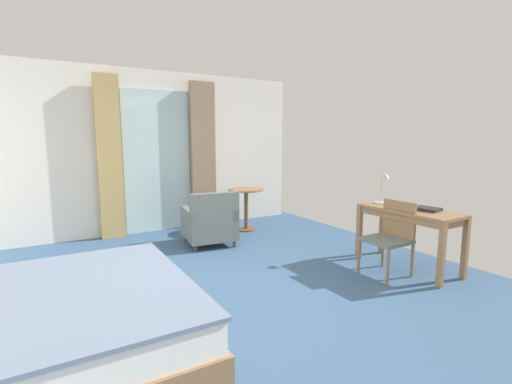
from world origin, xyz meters
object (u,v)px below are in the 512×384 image
object	(u,v)px
bed	(21,335)
closed_book	(427,209)
writing_desk	(409,217)
armchair_by_window	(210,223)
desk_chair	(391,234)
desk_lamp	(383,184)
round_cafe_table	(246,200)

from	to	relation	value
bed	closed_book	size ratio (longest dim) A/B	8.05
bed	closed_book	world-z (taller)	bed
writing_desk	armchair_by_window	xyz separation A→B (m)	(-1.70, 2.19, -0.31)
bed	desk_chair	bearing A→B (deg)	-0.13
desk_lamp	round_cafe_table	distance (m)	2.44
armchair_by_window	round_cafe_table	world-z (taller)	armchair_by_window
bed	round_cafe_table	size ratio (longest dim) A/B	3.02
closed_book	armchair_by_window	world-z (taller)	armchair_by_window
desk_lamp	closed_book	bearing A→B (deg)	-86.71
writing_desk	round_cafe_table	bearing A→B (deg)	105.93
bed	writing_desk	bearing A→B (deg)	0.11
desk_chair	writing_desk	bearing A→B (deg)	2.74
armchair_by_window	writing_desk	bearing A→B (deg)	-52.11
writing_desk	desk_chair	size ratio (longest dim) A/B	1.40
desk_lamp	armchair_by_window	bearing A→B (deg)	135.80
desk_chair	armchair_by_window	bearing A→B (deg)	121.71
writing_desk	round_cafe_table	size ratio (longest dim) A/B	1.67
desk_chair	bed	bearing A→B (deg)	179.87
armchair_by_window	closed_book	bearing A→B (deg)	-52.58
closed_book	round_cafe_table	bearing A→B (deg)	96.66
closed_book	armchair_by_window	size ratio (longest dim) A/B	0.33
desk_lamp	armchair_by_window	size ratio (longest dim) A/B	0.52
desk_chair	closed_book	size ratio (longest dim) A/B	3.17
desk_lamp	closed_book	size ratio (longest dim) A/B	1.57
bed	desk_chair	size ratio (longest dim) A/B	2.54
bed	armchair_by_window	world-z (taller)	bed
round_cafe_table	desk_chair	bearing A→B (deg)	-80.96
desk_chair	desk_lamp	bearing A→B (deg)	50.45
armchair_by_window	round_cafe_table	size ratio (longest dim) A/B	1.14
round_cafe_table	writing_desk	bearing A→B (deg)	-74.07
desk_chair	closed_book	xyz separation A→B (m)	(0.44, -0.15, 0.28)
round_cafe_table	bed	bearing A→B (deg)	-140.28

